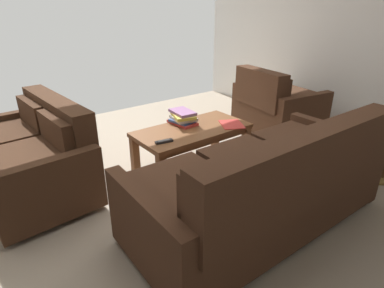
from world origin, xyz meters
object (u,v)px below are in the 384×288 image
object	(u,v)px
end_table	(363,134)
coffee_mug	(359,118)
tv_remote	(164,142)
armchair_side	(276,106)
coffee_table	(192,135)
loveseat_near	(32,155)
book_stack	(183,117)
loose_magazine	(232,124)
sofa_main	(266,185)

from	to	relation	value
end_table	coffee_mug	distance (m)	0.17
coffee_mug	tv_remote	xyz separation A→B (m)	(1.52, -0.93, -0.15)
armchair_side	coffee_table	bearing A→B (deg)	6.69
end_table	armchair_side	bearing A→B (deg)	-105.11
loveseat_near	tv_remote	xyz separation A→B (m)	(-0.95, 0.69, 0.11)
book_stack	loose_magazine	xyz separation A→B (m)	(-0.37, 0.32, -0.06)
armchair_side	book_stack	xyz separation A→B (m)	(1.50, 0.02, 0.16)
end_table	book_stack	world-z (taller)	book_stack
armchair_side	loveseat_near	bearing A→B (deg)	-7.67
coffee_table	book_stack	xyz separation A→B (m)	(-0.00, -0.16, 0.14)
loveseat_near	loose_magazine	distance (m)	1.88
end_table	coffee_mug	world-z (taller)	coffee_mug
coffee_table	loose_magazine	size ratio (longest dim) A/B	4.21
loveseat_near	tv_remote	distance (m)	1.18
end_table	coffee_mug	bearing A→B (deg)	-38.07
loose_magazine	coffee_table	bearing A→B (deg)	-175.51
loveseat_near	coffee_mug	xyz separation A→B (m)	(-2.46, 1.62, 0.27)
loveseat_near	sofa_main	bearing A→B (deg)	126.90
tv_remote	loose_magazine	size ratio (longest dim) A/B	0.61
coffee_mug	loose_magazine	bearing A→B (deg)	-50.93
coffee_table	loose_magazine	bearing A→B (deg)	156.26
coffee_table	tv_remote	world-z (taller)	tv_remote
coffee_table	sofa_main	bearing A→B (deg)	82.29
loveseat_near	armchair_side	distance (m)	2.89
armchair_side	book_stack	size ratio (longest dim) A/B	3.35
coffee_table	loveseat_near	bearing A→B (deg)	-22.43
sofa_main	book_stack	bearing A→B (deg)	-96.74
coffee_mug	armchair_side	bearing A→B (deg)	-107.74
coffee_mug	tv_remote	bearing A→B (deg)	-31.61
coffee_table	loose_magazine	xyz separation A→B (m)	(-0.38, 0.16, 0.07)
coffee_table	book_stack	size ratio (longest dim) A/B	3.48
end_table	sofa_main	bearing A→B (deg)	-1.99
book_stack	armchair_side	bearing A→B (deg)	-179.26
book_stack	tv_remote	world-z (taller)	book_stack
end_table	loose_magazine	size ratio (longest dim) A/B	2.12
book_stack	tv_remote	size ratio (longest dim) A/B	1.97
armchair_side	loose_magazine	xyz separation A→B (m)	(1.13, 0.34, 0.10)
coffee_table	book_stack	distance (m)	0.21
end_table	armchair_side	world-z (taller)	armchair_side
armchair_side	tv_remote	size ratio (longest dim) A/B	6.62
armchair_side	book_stack	world-z (taller)	armchair_side
coffee_mug	loose_magazine	size ratio (longest dim) A/B	0.38
end_table	book_stack	xyz separation A→B (m)	(1.16, -1.26, 0.06)
sofa_main	armchair_side	bearing A→B (deg)	-143.10
coffee_table	end_table	world-z (taller)	end_table
end_table	loose_magazine	distance (m)	1.22
coffee_table	coffee_mug	distance (m)	1.55
loveseat_near	coffee_table	world-z (taller)	loveseat_near
sofa_main	coffee_table	world-z (taller)	sofa_main
loveseat_near	armchair_side	world-z (taller)	armchair_side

